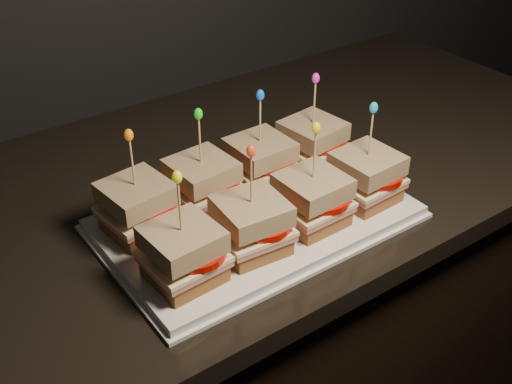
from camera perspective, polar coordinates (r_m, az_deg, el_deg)
granite_slab at (r=0.96m, az=-20.82°, el=-5.84°), size 2.16×0.67×0.04m
platter at (r=0.94m, az=0.00°, el=-2.35°), size 0.43×0.27×0.02m
platter_rim at (r=0.94m, az=0.00°, el=-2.65°), size 0.44×0.28×0.01m
sandwich_0_bread_bot at (r=0.91m, az=-10.30°, el=-2.71°), size 0.09×0.09×0.02m
sandwich_0_ham at (r=0.90m, az=-10.40°, el=-1.91°), size 0.10×0.10×0.01m
sandwich_0_cheese at (r=0.89m, az=-10.44°, el=-1.55°), size 0.10×0.10×0.01m
sandwich_0_tomato at (r=0.89m, az=-9.63°, el=-1.08°), size 0.08×0.08×0.01m
sandwich_0_bread_top at (r=0.88m, az=-10.62°, el=-0.13°), size 0.09×0.09×0.03m
sandwich_0_pick at (r=0.86m, az=-10.92°, el=2.35°), size 0.00×0.00×0.09m
sandwich_0_frill at (r=0.83m, az=-11.24°, el=5.00°), size 0.01×0.01×0.02m
sandwich_1_bread_bot at (r=0.94m, az=-4.74°, el=-0.60°), size 0.09×0.09×0.02m
sandwich_1_ham at (r=0.94m, az=-4.78°, el=0.19°), size 0.10×0.09×0.01m
sandwich_1_cheese at (r=0.93m, az=-4.80°, el=0.55°), size 0.10×0.10×0.01m
sandwich_1_tomato at (r=0.93m, az=-3.99°, el=1.00°), size 0.08×0.08×0.01m
sandwich_1_bread_top at (r=0.92m, az=-4.87°, el=1.93°), size 0.09×0.09×0.03m
sandwich_1_pick at (r=0.90m, az=-5.01°, el=4.36°), size 0.00×0.00×0.09m
sandwich_1_frill at (r=0.87m, az=-5.15°, el=6.93°), size 0.01×0.01×0.02m
sandwich_2_bread_bot at (r=0.99m, az=0.35°, el=1.33°), size 0.08×0.08×0.02m
sandwich_2_ham at (r=0.98m, az=0.35°, el=2.10°), size 0.09×0.09×0.01m
sandwich_2_cheese at (r=0.98m, az=0.35°, el=2.45°), size 0.09×0.09×0.01m
sandwich_2_tomato at (r=0.98m, az=1.13°, el=2.89°), size 0.08×0.08×0.01m
sandwich_2_bread_top at (r=0.97m, az=0.36°, el=3.79°), size 0.09×0.09×0.03m
sandwich_2_pick at (r=0.94m, az=0.37°, el=6.14°), size 0.00×0.00×0.09m
sandwich_2_frill at (r=0.92m, az=0.38°, el=8.61°), size 0.01×0.01×0.02m
sandwich_3_bread_bot at (r=1.05m, az=4.95°, el=3.07°), size 0.09×0.09×0.02m
sandwich_3_ham at (r=1.04m, az=4.99°, el=3.81°), size 0.10×0.10×0.01m
sandwich_3_cheese at (r=1.03m, az=5.01°, el=4.15°), size 0.10×0.10×0.01m
sandwich_3_tomato at (r=1.03m, az=5.75°, el=4.56°), size 0.08×0.08×0.01m
sandwich_3_bread_top at (r=1.02m, az=5.08°, el=5.44°), size 0.09×0.09×0.03m
sandwich_3_pick at (r=1.00m, az=5.20°, el=7.68°), size 0.00×0.00×0.09m
sandwich_3_frill at (r=0.98m, az=5.33°, el=10.04°), size 0.01×0.01×0.02m
sandwich_4_bread_bot at (r=0.82m, az=-6.37°, el=-6.92°), size 0.09×0.09×0.02m
sandwich_4_ham at (r=0.81m, az=-6.44°, el=-6.08°), size 0.10×0.09×0.01m
sandwich_4_cheese at (r=0.80m, az=-6.47°, el=-5.69°), size 0.10×0.10×0.01m
sandwich_4_tomato at (r=0.80m, az=-5.54°, el=-5.19°), size 0.08×0.08×0.01m
sandwich_4_bread_top at (r=0.79m, az=-6.59°, el=-4.20°), size 0.09×0.09×0.03m
sandwich_4_pick at (r=0.76m, az=-6.80°, el=-1.55°), size 0.00×0.00×0.09m
sandwich_4_frill at (r=0.74m, az=-7.03°, el=1.32°), size 0.01×0.01×0.02m
sandwich_5_bread_bot at (r=0.86m, az=-0.41°, el=-4.38°), size 0.09×0.09×0.02m
sandwich_5_ham at (r=0.85m, az=-0.41°, el=-3.55°), size 0.10×0.10×0.01m
sandwich_5_cheese at (r=0.85m, az=-0.41°, el=-3.17°), size 0.10×0.10×0.01m
sandwich_5_tomato at (r=0.84m, az=0.49°, el=-2.67°), size 0.08×0.08×0.01m
sandwich_5_bread_top at (r=0.83m, az=-0.42°, el=-1.70°), size 0.09×0.09×0.03m
sandwich_5_pick at (r=0.80m, az=-0.43°, el=0.88°), size 0.00×0.00×0.09m
sandwich_5_frill at (r=0.78m, az=-0.44°, el=3.66°), size 0.01×0.01×0.02m
sandwich_6_bread_bot at (r=0.91m, az=4.91°, el=-2.05°), size 0.09×0.09×0.02m
sandwich_6_ham at (r=0.90m, az=4.96°, el=-1.25°), size 0.09×0.09×0.01m
sandwich_6_cheese at (r=0.90m, az=4.98°, el=-0.88°), size 0.10×0.09×0.01m
sandwich_6_tomato at (r=0.90m, az=5.84°, el=-0.41°), size 0.08×0.08×0.01m
sandwich_6_bread_top at (r=0.88m, az=5.06°, el=0.54°), size 0.09×0.09×0.03m
sandwich_6_pick at (r=0.86m, az=5.21°, el=3.03°), size 0.00×0.00×0.09m
sandwich_6_frill at (r=0.84m, az=5.36°, el=5.68°), size 0.01×0.01×0.02m
sandwich_7_bread_bot at (r=0.97m, az=9.61°, el=0.02°), size 0.09×0.09×0.02m
sandwich_7_ham at (r=0.96m, az=9.69°, el=0.80°), size 0.10×0.09×0.01m
sandwich_7_cheese at (r=0.96m, az=9.73°, el=1.15°), size 0.10×0.09×0.01m
sandwich_7_tomato at (r=0.96m, az=10.54°, el=1.59°), size 0.08×0.08×0.01m
sandwich_7_bread_top at (r=0.94m, az=9.88°, el=2.50°), size 0.09×0.09×0.03m
sandwich_7_pick at (r=0.92m, az=10.14°, el=4.87°), size 0.00×0.00×0.09m
sandwich_7_frill at (r=0.90m, az=10.42°, el=7.38°), size 0.01×0.01×0.02m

